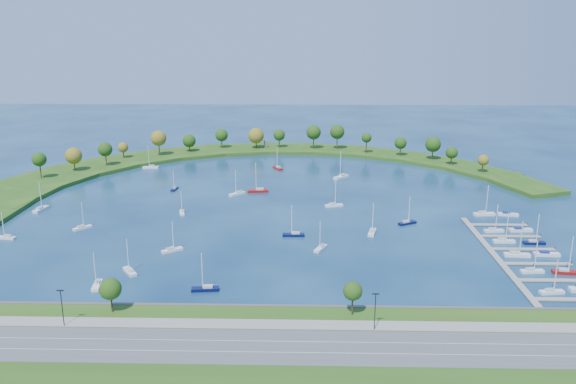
{
  "coord_description": "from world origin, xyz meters",
  "views": [
    {
      "loc": [
        11.23,
        -247.98,
        75.73
      ],
      "look_at": [
        5.0,
        5.0,
        4.0
      ],
      "focal_mm": 36.09,
      "sensor_mm": 36.0,
      "label": 1
    }
  ],
  "objects_px": {
    "moored_boat_6": "(97,284)",
    "moored_boat_18": "(6,237)",
    "moored_boat_4": "(258,190)",
    "moored_boat_5": "(151,167)",
    "moored_boat_3": "(205,288)",
    "docked_boat_10": "(484,213)",
    "moored_boat_15": "(372,231)",
    "docked_boat_7": "(534,242)",
    "dock_system": "(517,256)",
    "moored_boat_0": "(294,234)",
    "moored_boat_2": "(182,212)",
    "moored_boat_10": "(41,208)",
    "moored_boat_12": "(321,247)",
    "docked_boat_5": "(546,254)",
    "harbor_tower": "(266,144)",
    "docked_boat_8": "(494,230)",
    "docked_boat_2": "(532,270)",
    "docked_boat_0": "(552,291)",
    "docked_boat_9": "(520,230)",
    "docked_boat_6": "(504,240)",
    "moored_boat_16": "(237,193)",
    "moored_boat_8": "(82,227)",
    "moored_boat_1": "(278,167)",
    "moored_boat_17": "(174,188)",
    "moored_boat_9": "(341,176)",
    "docked_boat_3": "(566,271)",
    "docked_boat_4": "(517,254)",
    "moored_boat_13": "(407,222)",
    "moored_boat_14": "(130,270)",
    "moored_boat_11": "(334,205)",
    "docked_boat_11": "(508,214)"
  },
  "relations": [
    {
      "from": "docked_boat_9",
      "to": "moored_boat_6",
      "type": "bearing_deg",
      "value": -162.46
    },
    {
      "from": "moored_boat_15",
      "to": "docked_boat_7",
      "type": "height_order",
      "value": "moored_boat_15"
    },
    {
      "from": "dock_system",
      "to": "docked_boat_6",
      "type": "xyz_separation_m",
      "value": [
        0.23,
        14.0,
        0.54
      ]
    },
    {
      "from": "moored_boat_2",
      "to": "moored_boat_5",
      "type": "height_order",
      "value": "moored_boat_5"
    },
    {
      "from": "docked_boat_10",
      "to": "moored_boat_5",
      "type": "bearing_deg",
      "value": 146.12
    },
    {
      "from": "moored_boat_1",
      "to": "docked_boat_2",
      "type": "distance_m",
      "value": 165.32
    },
    {
      "from": "dock_system",
      "to": "docked_boat_4",
      "type": "relative_size",
      "value": 6.42
    },
    {
      "from": "moored_boat_3",
      "to": "docked_boat_6",
      "type": "height_order",
      "value": "moored_boat_3"
    },
    {
      "from": "dock_system",
      "to": "moored_boat_13",
      "type": "relative_size",
      "value": 7.17
    },
    {
      "from": "moored_boat_1",
      "to": "docked_boat_10",
      "type": "height_order",
      "value": "docked_boat_10"
    },
    {
      "from": "docked_boat_8",
      "to": "docked_boat_10",
      "type": "xyz_separation_m",
      "value": [
        2.37,
        20.53,
        0.06
      ]
    },
    {
      "from": "dock_system",
      "to": "moored_boat_0",
      "type": "distance_m",
      "value": 79.26
    },
    {
      "from": "moored_boat_3",
      "to": "moored_boat_9",
      "type": "relative_size",
      "value": 0.83
    },
    {
      "from": "moored_boat_3",
      "to": "harbor_tower",
      "type": "bearing_deg",
      "value": -97.27
    },
    {
      "from": "moored_boat_3",
      "to": "docked_boat_10",
      "type": "distance_m",
      "value": 129.32
    },
    {
      "from": "moored_boat_12",
      "to": "moored_boat_3",
      "type": "bearing_deg",
      "value": -19.33
    },
    {
      "from": "moored_boat_3",
      "to": "docked_boat_10",
      "type": "bearing_deg",
      "value": -150.35
    },
    {
      "from": "docked_boat_0",
      "to": "docked_boat_3",
      "type": "relative_size",
      "value": 0.84
    },
    {
      "from": "moored_boat_14",
      "to": "moored_boat_15",
      "type": "relative_size",
      "value": 0.95
    },
    {
      "from": "moored_boat_11",
      "to": "moored_boat_0",
      "type": "bearing_deg",
      "value": -132.19
    },
    {
      "from": "moored_boat_3",
      "to": "moored_boat_15",
      "type": "relative_size",
      "value": 1.0
    },
    {
      "from": "moored_boat_8",
      "to": "moored_boat_6",
      "type": "bearing_deg",
      "value": -112.63
    },
    {
      "from": "moored_boat_3",
      "to": "docked_boat_0",
      "type": "bearing_deg",
      "value": 174.52
    },
    {
      "from": "moored_boat_12",
      "to": "docked_boat_6",
      "type": "distance_m",
      "value": 67.96
    },
    {
      "from": "moored_boat_12",
      "to": "moored_boat_16",
      "type": "height_order",
      "value": "moored_boat_16"
    },
    {
      "from": "moored_boat_9",
      "to": "moored_boat_14",
      "type": "xyz_separation_m",
      "value": [
        -75.8,
        -124.28,
        -0.1
      ]
    },
    {
      "from": "docked_boat_7",
      "to": "moored_boat_6",
      "type": "bearing_deg",
      "value": -165.4
    },
    {
      "from": "moored_boat_4",
      "to": "moored_boat_6",
      "type": "bearing_deg",
      "value": 60.5
    },
    {
      "from": "moored_boat_14",
      "to": "docked_boat_6",
      "type": "height_order",
      "value": "docked_boat_6"
    },
    {
      "from": "moored_boat_6",
      "to": "moored_boat_18",
      "type": "bearing_deg",
      "value": -138.99
    },
    {
      "from": "moored_boat_9",
      "to": "docked_boat_3",
      "type": "distance_m",
      "value": 137.32
    },
    {
      "from": "moored_boat_6",
      "to": "docked_boat_10",
      "type": "xyz_separation_m",
      "value": [
        138.78,
        73.11,
        0.05
      ]
    },
    {
      "from": "moored_boat_12",
      "to": "moored_boat_18",
      "type": "distance_m",
      "value": 117.4
    },
    {
      "from": "moored_boat_2",
      "to": "docked_boat_2",
      "type": "distance_m",
      "value": 138.04
    },
    {
      "from": "moored_boat_8",
      "to": "docked_boat_2",
      "type": "bearing_deg",
      "value": -60.58
    },
    {
      "from": "moored_boat_4",
      "to": "moored_boat_5",
      "type": "relative_size",
      "value": 1.13
    },
    {
      "from": "moored_boat_0",
      "to": "moored_boat_8",
      "type": "relative_size",
      "value": 1.13
    },
    {
      "from": "moored_boat_11",
      "to": "docked_boat_10",
      "type": "bearing_deg",
      "value": -27.97
    },
    {
      "from": "moored_boat_10",
      "to": "docked_boat_5",
      "type": "distance_m",
      "value": 202.78
    },
    {
      "from": "docked_boat_3",
      "to": "docked_boat_6",
      "type": "height_order",
      "value": "docked_boat_3"
    },
    {
      "from": "docked_boat_3",
      "to": "docked_boat_7",
      "type": "xyz_separation_m",
      "value": [
        0.02,
        26.54,
        -0.04
      ]
    },
    {
      "from": "moored_boat_10",
      "to": "moored_boat_12",
      "type": "bearing_deg",
      "value": -98.52
    },
    {
      "from": "dock_system",
      "to": "moored_boat_8",
      "type": "height_order",
      "value": "moored_boat_8"
    },
    {
      "from": "docked_boat_2",
      "to": "moored_boat_17",
      "type": "bearing_deg",
      "value": 139.92
    },
    {
      "from": "moored_boat_10",
      "to": "docked_boat_9",
      "type": "bearing_deg",
      "value": -85.11
    },
    {
      "from": "docked_boat_2",
      "to": "moored_boat_5",
      "type": "bearing_deg",
      "value": 133.64
    },
    {
      "from": "moored_boat_11",
      "to": "docked_boat_11",
      "type": "distance_m",
      "value": 73.3
    },
    {
      "from": "docked_boat_3",
      "to": "docked_boat_5",
      "type": "relative_size",
      "value": 1.45
    },
    {
      "from": "moored_boat_0",
      "to": "docked_boat_9",
      "type": "distance_m",
      "value": 87.98
    },
    {
      "from": "moored_boat_3",
      "to": "moored_boat_18",
      "type": "bearing_deg",
      "value": -33.24
    }
  ]
}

